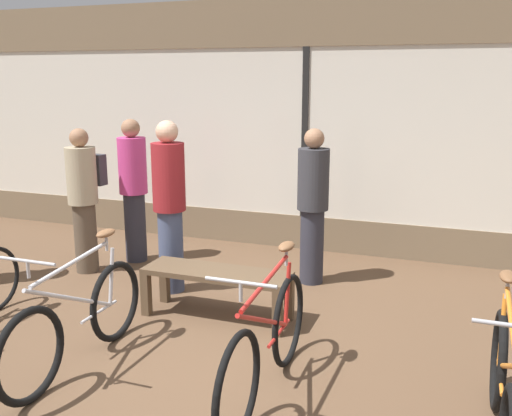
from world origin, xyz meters
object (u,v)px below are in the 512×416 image
(customer_near_rack, at_px, (133,187))
(customer_mid_floor, at_px, (84,196))
(bicycle_left, at_px, (78,321))
(bicycle_far_right, at_px, (503,393))
(display_bench, at_px, (217,279))
(customer_near_bench, at_px, (169,203))
(customer_by_window, at_px, (313,203))
(bicycle_right, at_px, (267,344))

(customer_near_rack, relative_size, customer_mid_floor, 1.04)
(bicycle_left, relative_size, bicycle_far_right, 1.01)
(display_bench, height_order, customer_near_bench, customer_near_bench)
(bicycle_far_right, height_order, customer_by_window, customer_by_window)
(bicycle_right, xyz_separation_m, customer_by_window, (-0.30, 2.38, 0.50))
(bicycle_left, bearing_deg, customer_by_window, 63.47)
(bicycle_left, distance_m, bicycle_right, 1.53)
(bicycle_far_right, height_order, customer_near_bench, customer_near_bench)
(customer_by_window, bearing_deg, bicycle_left, -116.53)
(customer_by_window, distance_m, customer_mid_floor, 2.62)
(customer_near_rack, height_order, customer_near_bench, customer_near_bench)
(bicycle_far_right, bearing_deg, customer_mid_floor, 156.33)
(bicycle_far_right, distance_m, customer_near_bench, 3.63)
(bicycle_right, height_order, display_bench, bicycle_right)
(customer_mid_floor, bearing_deg, bicycle_right, -32.88)
(customer_near_rack, height_order, customer_by_window, customer_near_rack)
(customer_mid_floor, bearing_deg, customer_by_window, 11.62)
(customer_near_rack, bearing_deg, customer_mid_floor, -121.56)
(display_bench, relative_size, customer_near_rack, 0.80)
(bicycle_left, distance_m, customer_mid_floor, 2.41)
(display_bench, bearing_deg, customer_near_bench, 147.09)
(customer_near_rack, bearing_deg, customer_near_bench, -40.02)
(display_bench, relative_size, customer_near_bench, 0.77)
(customer_by_window, relative_size, customer_mid_floor, 1.02)
(customer_near_rack, bearing_deg, bicycle_left, -67.74)
(customer_mid_floor, bearing_deg, bicycle_far_right, -23.67)
(bicycle_far_right, height_order, display_bench, bicycle_far_right)
(bicycle_far_right, xyz_separation_m, customer_mid_floor, (-4.39, 1.93, 0.52))
(bicycle_left, distance_m, customer_near_bench, 1.80)
(bicycle_right, distance_m, customer_near_rack, 3.52)
(customer_near_rack, xyz_separation_m, customer_near_bench, (0.91, -0.76, 0.04))
(bicycle_right, bearing_deg, bicycle_far_right, -2.82)
(customer_near_rack, bearing_deg, bicycle_right, -43.18)
(bicycle_far_right, distance_m, customer_by_window, 3.10)
(customer_mid_floor, bearing_deg, customer_near_bench, -10.62)
(display_bench, bearing_deg, customer_mid_floor, 160.22)
(bicycle_right, relative_size, display_bench, 1.29)
(display_bench, height_order, customer_near_rack, customer_near_rack)
(customer_near_rack, height_order, customer_mid_floor, customer_near_rack)
(bicycle_left, height_order, customer_near_bench, customer_near_bench)
(display_bench, xyz_separation_m, customer_near_bench, (-0.74, 0.48, 0.58))
(bicycle_far_right, distance_m, customer_mid_floor, 4.83)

